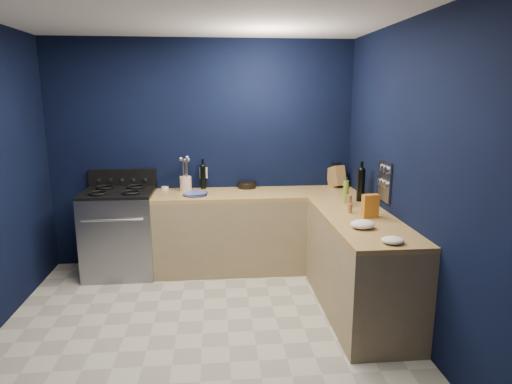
{
  "coord_description": "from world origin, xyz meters",
  "views": [
    {
      "loc": [
        0.13,
        -3.48,
        2.0
      ],
      "look_at": [
        0.55,
        1.0,
        1.0
      ],
      "focal_mm": 31.46,
      "sensor_mm": 36.0,
      "label": 1
    }
  ],
  "objects": [
    {
      "name": "oven_door",
      "position": [
        -0.93,
        1.1,
        0.45
      ],
      "size": [
        0.59,
        0.02,
        0.42
      ],
      "primitive_type": "cube",
      "color": "black",
      "rests_on": "gas_range"
    },
    {
      "name": "gas_range",
      "position": [
        -0.93,
        1.42,
        0.46
      ],
      "size": [
        0.76,
        0.66,
        0.92
      ],
      "primitive_type": "cube",
      "color": "gray",
      "rests_on": "floor"
    },
    {
      "name": "oil_bottle",
      "position": [
        1.45,
        0.84,
        1.02
      ],
      "size": [
        0.06,
        0.06,
        0.24
      ],
      "primitive_type": "cylinder",
      "rotation": [
        0.0,
        0.0,
        0.14
      ],
      "color": "olive",
      "rests_on": "top_right"
    },
    {
      "name": "knife_block",
      "position": [
        1.58,
        1.67,
        1.02
      ],
      "size": [
        0.2,
        0.3,
        0.29
      ],
      "primitive_type": "cube",
      "rotation": [
        -0.31,
        0.0,
        0.29
      ],
      "color": "brown",
      "rests_on": "top_back"
    },
    {
      "name": "spice_jar_near",
      "position": [
        1.45,
        0.72,
        0.96
      ],
      "size": [
        0.05,
        0.05,
        0.11
      ],
      "primitive_type": "cylinder",
      "rotation": [
        0.0,
        0.0,
        -0.02
      ],
      "color": "olive",
      "rests_on": "top_right"
    },
    {
      "name": "ceiling",
      "position": [
        0.0,
        0.0,
        2.61
      ],
      "size": [
        3.5,
        3.5,
        0.02
      ],
      "primitive_type": "cube",
      "color": "silver",
      "rests_on": "ground"
    },
    {
      "name": "towel_end",
      "position": [
        1.44,
        -0.41,
        0.93
      ],
      "size": [
        0.17,
        0.15,
        0.05
      ],
      "primitive_type": "ellipsoid",
      "rotation": [
        0.0,
        0.0,
        -0.01
      ],
      "color": "white",
      "rests_on": "top_right"
    },
    {
      "name": "towel_front",
      "position": [
        1.34,
        -0.02,
        0.94
      ],
      "size": [
        0.23,
        0.2,
        0.07
      ],
      "primitive_type": "ellipsoid",
      "rotation": [
        0.0,
        0.0,
        0.14
      ],
      "color": "white",
      "rests_on": "top_right"
    },
    {
      "name": "spice_panel",
      "position": [
        1.74,
        0.55,
        1.18
      ],
      "size": [
        0.02,
        0.28,
        0.38
      ],
      "primitive_type": "cube",
      "color": "gray",
      "rests_on": "wall_right"
    },
    {
      "name": "top_back",
      "position": [
        0.6,
        1.44,
        0.88
      ],
      "size": [
        2.3,
        0.63,
        0.04
      ],
      "primitive_type": "cube",
      "color": "brown",
      "rests_on": "cab_back"
    },
    {
      "name": "spice_jar_far",
      "position": [
        1.38,
        0.47,
        0.94
      ],
      "size": [
        0.06,
        0.06,
        0.09
      ],
      "primitive_type": "cylinder",
      "rotation": [
        0.0,
        0.0,
        0.31
      ],
      "color": "olive",
      "rests_on": "top_right"
    },
    {
      "name": "wine_bottle_right",
      "position": [
        1.63,
        0.92,
        1.07
      ],
      "size": [
        0.08,
        0.08,
        0.33
      ],
      "primitive_type": "cylinder",
      "rotation": [
        0.0,
        0.0,
        0.02
      ],
      "color": "black",
      "rests_on": "top_right"
    },
    {
      "name": "lemon_basket",
      "position": [
        0.51,
        1.68,
        0.94
      ],
      "size": [
        0.25,
        0.25,
        0.08
      ],
      "primitive_type": "cylinder",
      "rotation": [
        0.0,
        0.0,
        -0.17
      ],
      "color": "black",
      "rests_on": "top_back"
    },
    {
      "name": "backguard",
      "position": [
        -0.93,
        1.72,
        1.04
      ],
      "size": [
        0.76,
        0.06,
        0.2
      ],
      "primitive_type": "cube",
      "color": "black",
      "rests_on": "gas_range"
    },
    {
      "name": "ramekin",
      "position": [
        -0.45,
        1.69,
        0.92
      ],
      "size": [
        0.11,
        0.11,
        0.03
      ],
      "primitive_type": "cylinder",
      "rotation": [
        0.0,
        0.0,
        -0.37
      ],
      "color": "white",
      "rests_on": "top_back"
    },
    {
      "name": "cooktop",
      "position": [
        -0.93,
        1.42,
        0.94
      ],
      "size": [
        0.76,
        0.66,
        0.03
      ],
      "primitive_type": "cube",
      "color": "black",
      "rests_on": "gas_range"
    },
    {
      "name": "cab_back",
      "position": [
        0.6,
        1.44,
        0.43
      ],
      "size": [
        2.3,
        0.63,
        0.86
      ],
      "primitive_type": "cube",
      "color": "#8B7652",
      "rests_on": "floor"
    },
    {
      "name": "utensil_crock",
      "position": [
        -0.2,
        1.6,
        0.98
      ],
      "size": [
        0.17,
        0.17,
        0.16
      ],
      "primitive_type": "cylinder",
      "rotation": [
        0.0,
        0.0,
        0.4
      ],
      "color": "beige",
      "rests_on": "top_back"
    },
    {
      "name": "wall_right",
      "position": [
        1.76,
        0.0,
        1.3
      ],
      "size": [
        0.02,
        3.5,
        2.6
      ],
      "primitive_type": "cube",
      "color": "black",
      "rests_on": "ground"
    },
    {
      "name": "plate_stack",
      "position": [
        -0.09,
        1.35,
        0.92
      ],
      "size": [
        0.28,
        0.28,
        0.03
      ],
      "primitive_type": "cylinder",
      "rotation": [
        0.0,
        0.0,
        0.11
      ],
      "color": "#3640A0",
      "rests_on": "top_back"
    },
    {
      "name": "wall_back",
      "position": [
        0.0,
        1.76,
        1.3
      ],
      "size": [
        3.5,
        0.02,
        2.6
      ],
      "primitive_type": "cube",
      "color": "black",
      "rests_on": "ground"
    },
    {
      "name": "cab_right",
      "position": [
        1.44,
        0.29,
        0.43
      ],
      "size": [
        0.63,
        1.67,
        0.86
      ],
      "primitive_type": "cube",
      "color": "#8B7652",
      "rests_on": "floor"
    },
    {
      "name": "floor",
      "position": [
        0.0,
        0.0,
        -0.01
      ],
      "size": [
        3.5,
        3.5,
        0.02
      ],
      "primitive_type": "cube",
      "color": "#AFAA99",
      "rests_on": "ground"
    },
    {
      "name": "crouton_bag",
      "position": [
        1.51,
        0.3,
        1.01
      ],
      "size": [
        0.15,
        0.09,
        0.21
      ],
      "primitive_type": "cube",
      "rotation": [
        0.0,
        0.0,
        0.13
      ],
      "color": "#A31C08",
      "rests_on": "top_right"
    },
    {
      "name": "wall_front",
      "position": [
        0.0,
        -1.76,
        1.3
      ],
      "size": [
        3.5,
        0.02,
        2.6
      ],
      "primitive_type": "cube",
      "color": "black",
      "rests_on": "ground"
    },
    {
      "name": "top_right",
      "position": [
        1.44,
        0.29,
        0.88
      ],
      "size": [
        0.63,
        1.67,
        0.04
      ],
      "primitive_type": "cube",
      "color": "brown",
      "rests_on": "cab_right"
    },
    {
      "name": "wall_outlet",
      "position": [
        0.0,
        1.74,
        1.08
      ],
      "size": [
        0.09,
        0.02,
        0.13
      ],
      "primitive_type": "cube",
      "color": "white",
      "rests_on": "wall_back"
    },
    {
      "name": "wine_bottle_back",
      "position": [
        -0.01,
        1.69,
        1.04
      ],
      "size": [
        0.08,
        0.08,
        0.27
      ],
      "primitive_type": "cylinder",
      "rotation": [
        0.0,
        0.0,
        -0.3
      ],
      "color": "black",
      "rests_on": "top_back"
    }
  ]
}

